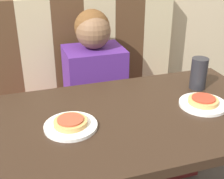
{
  "coord_description": "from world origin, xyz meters",
  "views": [
    {
      "loc": [
        -0.4,
        -0.93,
        1.33
      ],
      "look_at": [
        0.0,
        0.33,
        0.7
      ],
      "focal_mm": 50.0,
      "sensor_mm": 36.0,
      "label": 1
    }
  ],
  "objects_px": {
    "plate_left": "(71,126)",
    "plate_right": "(203,104)",
    "drinking_cup": "(199,73)",
    "person": "(94,65)",
    "pizza_left": "(71,122)",
    "pizza_right": "(203,100)"
  },
  "relations": [
    {
      "from": "plate_right",
      "to": "drinking_cup",
      "type": "distance_m",
      "value": 0.17
    },
    {
      "from": "plate_left",
      "to": "plate_right",
      "type": "relative_size",
      "value": 1.0
    },
    {
      "from": "plate_left",
      "to": "pizza_left",
      "type": "bearing_deg",
      "value": 0.0
    },
    {
      "from": "drinking_cup",
      "to": "plate_right",
      "type": "bearing_deg",
      "value": -113.79
    },
    {
      "from": "plate_right",
      "to": "person",
      "type": "bearing_deg",
      "value": 110.85
    },
    {
      "from": "pizza_left",
      "to": "pizza_right",
      "type": "height_order",
      "value": "same"
    },
    {
      "from": "person",
      "to": "drinking_cup",
      "type": "height_order",
      "value": "person"
    },
    {
      "from": "pizza_right",
      "to": "drinking_cup",
      "type": "height_order",
      "value": "drinking_cup"
    },
    {
      "from": "plate_right",
      "to": "drinking_cup",
      "type": "height_order",
      "value": "drinking_cup"
    },
    {
      "from": "person",
      "to": "plate_right",
      "type": "distance_m",
      "value": 0.73
    },
    {
      "from": "person",
      "to": "plate_right",
      "type": "xyz_separation_m",
      "value": [
        0.26,
        -0.68,
        0.06
      ]
    },
    {
      "from": "plate_right",
      "to": "pizza_left",
      "type": "xyz_separation_m",
      "value": [
        -0.52,
        0.0,
        0.02
      ]
    },
    {
      "from": "plate_left",
      "to": "plate_right",
      "type": "xyz_separation_m",
      "value": [
        0.52,
        0.0,
        0.0
      ]
    },
    {
      "from": "plate_left",
      "to": "pizza_left",
      "type": "xyz_separation_m",
      "value": [
        0.0,
        0.0,
        0.02
      ]
    },
    {
      "from": "person",
      "to": "pizza_left",
      "type": "relative_size",
      "value": 5.11
    },
    {
      "from": "plate_left",
      "to": "pizza_right",
      "type": "bearing_deg",
      "value": 0.0
    },
    {
      "from": "plate_left",
      "to": "pizza_right",
      "type": "xyz_separation_m",
      "value": [
        0.52,
        0.0,
        0.02
      ]
    },
    {
      "from": "plate_left",
      "to": "drinking_cup",
      "type": "distance_m",
      "value": 0.61
    },
    {
      "from": "person",
      "to": "pizza_left",
      "type": "distance_m",
      "value": 0.73
    },
    {
      "from": "pizza_right",
      "to": "drinking_cup",
      "type": "distance_m",
      "value": 0.17
    },
    {
      "from": "pizza_right",
      "to": "drinking_cup",
      "type": "bearing_deg",
      "value": 66.21
    },
    {
      "from": "plate_right",
      "to": "pizza_left",
      "type": "relative_size",
      "value": 1.6
    }
  ]
}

